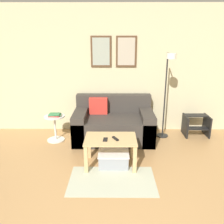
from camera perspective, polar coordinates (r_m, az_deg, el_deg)
The scene contains 11 objects.
wall_back at distance 4.91m, azimuth 0.75°, elevation 10.04°, with size 5.60×0.09×2.55m.
area_rug at distance 3.47m, azimuth 0.02°, elevation -16.16°, with size 1.21×0.74×0.01m, color #B2B79E.
couch at distance 4.67m, azimuth 0.30°, elevation -2.93°, with size 1.51×0.95×0.81m.
coffee_table at distance 3.69m, azimuth -0.35°, elevation -7.74°, with size 0.79×0.53×0.45m.
storage_bin at distance 3.80m, azimuth 0.37°, elevation -10.97°, with size 0.48×0.42×0.22m.
floor_lamp at distance 4.52m, azimuth 13.19°, elevation 6.15°, with size 0.23×0.48×1.66m.
side_table at distance 4.69m, azimuth -13.56°, elevation -3.21°, with size 0.40×0.40×0.50m.
book_stack at distance 4.59m, azimuth -13.63°, elevation -0.66°, with size 0.24×0.15×0.06m.
remote_control at distance 3.62m, azimuth 0.88°, elevation -6.40°, with size 0.04×0.15×0.02m, color black.
cell_phone at distance 3.60m, azimuth -1.61°, elevation -6.63°, with size 0.07×0.14×0.01m, color black.
step_stool at distance 5.11m, azimuth 19.57°, elevation -2.89°, with size 0.47×0.40×0.42m.
Camera 1 is at (-0.03, -1.42, 1.94)m, focal length 38.00 mm.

